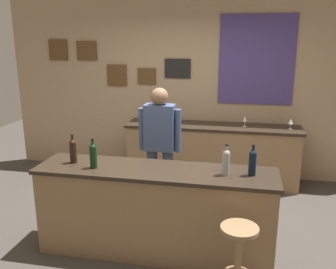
{
  "coord_description": "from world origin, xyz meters",
  "views": [
    {
      "loc": [
        0.82,
        -3.78,
        2.22
      ],
      "look_at": [
        -0.04,
        0.45,
        1.05
      ],
      "focal_mm": 39.63,
      "sensor_mm": 36.0,
      "label": 1
    }
  ],
  "objects_px": {
    "wine_bottle_b": "(93,155)",
    "wine_bottle_d": "(252,162)",
    "wine_glass_a": "(177,118)",
    "wine_bottle_c": "(226,161)",
    "bartender": "(160,144)",
    "wine_glass_b": "(245,119)",
    "bar_stool": "(238,250)",
    "wine_glass_c": "(291,122)",
    "wine_bottle_a": "(73,150)"
  },
  "relations": [
    {
      "from": "wine_glass_c",
      "to": "wine_bottle_b",
      "type": "bearing_deg",
      "value": -135.22
    },
    {
      "from": "bar_stool",
      "to": "wine_glass_c",
      "type": "distance_m",
      "value": 2.73
    },
    {
      "from": "wine_glass_a",
      "to": "wine_bottle_d",
      "type": "bearing_deg",
      "value": -61.15
    },
    {
      "from": "wine_bottle_b",
      "to": "wine_glass_b",
      "type": "height_order",
      "value": "wine_bottle_b"
    },
    {
      "from": "wine_bottle_d",
      "to": "wine_bottle_a",
      "type": "bearing_deg",
      "value": -179.88
    },
    {
      "from": "wine_bottle_d",
      "to": "wine_glass_c",
      "type": "relative_size",
      "value": 1.97
    },
    {
      "from": "bar_stool",
      "to": "wine_glass_b",
      "type": "bearing_deg",
      "value": 89.6
    },
    {
      "from": "wine_bottle_d",
      "to": "wine_glass_a",
      "type": "bearing_deg",
      "value": 118.85
    },
    {
      "from": "wine_bottle_b",
      "to": "wine_bottle_d",
      "type": "relative_size",
      "value": 1.0
    },
    {
      "from": "wine_bottle_b",
      "to": "wine_bottle_c",
      "type": "distance_m",
      "value": 1.31
    },
    {
      "from": "bar_stool",
      "to": "wine_glass_b",
      "type": "distance_m",
      "value": 2.69
    },
    {
      "from": "wine_bottle_a",
      "to": "wine_bottle_d",
      "type": "height_order",
      "value": "same"
    },
    {
      "from": "wine_glass_a",
      "to": "wine_glass_c",
      "type": "distance_m",
      "value": 1.64
    },
    {
      "from": "bar_stool",
      "to": "wine_glass_c",
      "type": "bearing_deg",
      "value": 75.69
    },
    {
      "from": "bartender",
      "to": "wine_glass_a",
      "type": "bearing_deg",
      "value": 89.45
    },
    {
      "from": "bartender",
      "to": "wine_bottle_b",
      "type": "relative_size",
      "value": 5.29
    },
    {
      "from": "bartender",
      "to": "wine_glass_c",
      "type": "distance_m",
      "value": 2.04
    },
    {
      "from": "wine_bottle_d",
      "to": "wine_glass_a",
      "type": "relative_size",
      "value": 1.97
    },
    {
      "from": "wine_bottle_a",
      "to": "wine_glass_a",
      "type": "bearing_deg",
      "value": 68.75
    },
    {
      "from": "wine_bottle_d",
      "to": "bar_stool",
      "type": "bearing_deg",
      "value": -98.8
    },
    {
      "from": "bartender",
      "to": "wine_glass_c",
      "type": "relative_size",
      "value": 10.45
    },
    {
      "from": "wine_bottle_c",
      "to": "bartender",
      "type": "bearing_deg",
      "value": 134.98
    },
    {
      "from": "wine_bottle_c",
      "to": "wine_glass_b",
      "type": "bearing_deg",
      "value": 85.23
    },
    {
      "from": "bartender",
      "to": "wine_bottle_b",
      "type": "distance_m",
      "value": 1.03
    },
    {
      "from": "bar_stool",
      "to": "wine_bottle_d",
      "type": "bearing_deg",
      "value": 81.2
    },
    {
      "from": "wine_glass_a",
      "to": "wine_bottle_c",
      "type": "bearing_deg",
      "value": -67.42
    },
    {
      "from": "wine_bottle_d",
      "to": "wine_bottle_c",
      "type": "bearing_deg",
      "value": -171.3
    },
    {
      "from": "wine_bottle_c",
      "to": "wine_glass_b",
      "type": "distance_m",
      "value": 2.09
    },
    {
      "from": "wine_bottle_c",
      "to": "wine_bottle_b",
      "type": "bearing_deg",
      "value": -176.94
    },
    {
      "from": "bar_stool",
      "to": "wine_glass_a",
      "type": "xyz_separation_m",
      "value": [
        -0.98,
        2.53,
        0.55
      ]
    },
    {
      "from": "bartender",
      "to": "wine_glass_c",
      "type": "bearing_deg",
      "value": 36.2
    },
    {
      "from": "wine_bottle_c",
      "to": "wine_glass_c",
      "type": "bearing_deg",
      "value": 68.22
    },
    {
      "from": "bar_stool",
      "to": "wine_bottle_c",
      "type": "bearing_deg",
      "value": 105.76
    },
    {
      "from": "bartender",
      "to": "wine_bottle_c",
      "type": "bearing_deg",
      "value": -45.02
    },
    {
      "from": "wine_bottle_b",
      "to": "wine_bottle_d",
      "type": "bearing_deg",
      "value": 3.96
    },
    {
      "from": "wine_glass_c",
      "to": "wine_glass_b",
      "type": "bearing_deg",
      "value": 176.36
    },
    {
      "from": "bartender",
      "to": "wine_bottle_a",
      "type": "bearing_deg",
      "value": -132.94
    },
    {
      "from": "wine_glass_a",
      "to": "wine_glass_c",
      "type": "xyz_separation_m",
      "value": [
        1.64,
        0.06,
        0.0
      ]
    },
    {
      "from": "wine_glass_b",
      "to": "wine_glass_a",
      "type": "bearing_deg",
      "value": -174.01
    },
    {
      "from": "wine_bottle_c",
      "to": "wine_bottle_a",
      "type": "bearing_deg",
      "value": 178.77
    },
    {
      "from": "wine_bottle_c",
      "to": "wine_bottle_d",
      "type": "xyz_separation_m",
      "value": [
        0.25,
        0.04,
        0.0
      ]
    },
    {
      "from": "bartender",
      "to": "wine_bottle_d",
      "type": "relative_size",
      "value": 5.29
    },
    {
      "from": "wine_bottle_a",
      "to": "wine_bottle_c",
      "type": "relative_size",
      "value": 1.0
    },
    {
      "from": "wine_glass_a",
      "to": "wine_glass_b",
      "type": "xyz_separation_m",
      "value": [
        1.0,
        0.1,
        0.0
      ]
    },
    {
      "from": "bar_stool",
      "to": "wine_glass_a",
      "type": "relative_size",
      "value": 4.39
    },
    {
      "from": "bartender",
      "to": "wine_glass_b",
      "type": "height_order",
      "value": "bartender"
    },
    {
      "from": "wine_glass_b",
      "to": "wine_glass_c",
      "type": "bearing_deg",
      "value": -3.64
    },
    {
      "from": "wine_bottle_b",
      "to": "wine_glass_c",
      "type": "distance_m",
      "value": 3.0
    },
    {
      "from": "wine_bottle_c",
      "to": "wine_glass_a",
      "type": "xyz_separation_m",
      "value": [
        -0.82,
        1.98,
        -0.05
      ]
    },
    {
      "from": "bartender",
      "to": "wine_glass_b",
      "type": "xyz_separation_m",
      "value": [
        1.01,
        1.25,
        0.07
      ]
    }
  ]
}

